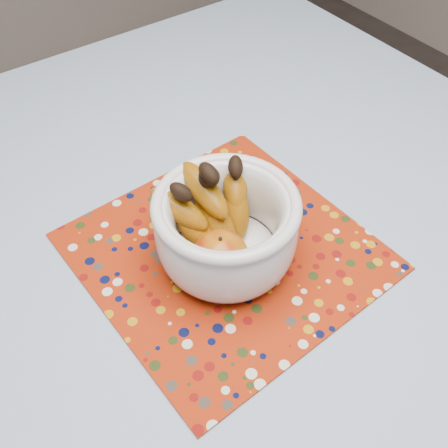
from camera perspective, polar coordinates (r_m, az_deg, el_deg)
name	(u,v)px	position (r m, az deg, el deg)	size (l,w,h in m)	color
table	(214,299)	(0.82, -1.10, -8.11)	(1.20, 1.20, 0.75)	brown
tablecloth	(213,266)	(0.75, -1.19, -4.63)	(1.32, 1.32, 0.01)	#6480A7
placemat	(225,251)	(0.76, 0.16, -2.98)	(0.38, 0.38, 0.00)	#922008
fruit_bowl	(221,222)	(0.70, -0.29, 0.21)	(0.22, 0.20, 0.16)	silver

